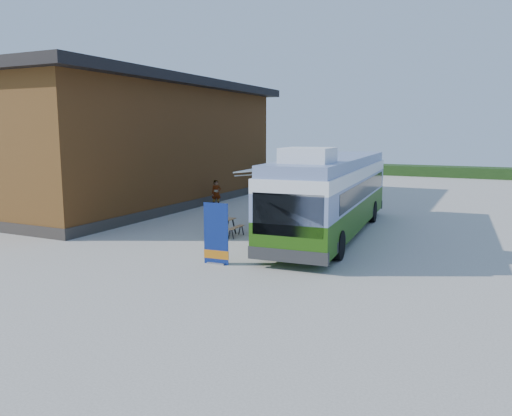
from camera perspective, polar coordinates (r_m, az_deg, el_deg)
The scene contains 10 objects.
ground at distance 17.98m, azimuth -6.46°, elevation -5.70°, with size 100.00×100.00×0.00m, color #BCB7AD.
barn at distance 31.68m, azimuth -13.15°, elevation 6.96°, with size 9.60×21.20×7.50m.
hedge at distance 52.89m, azimuth 24.20°, elevation 3.71°, with size 40.00×3.00×1.00m, color #264419.
bus at distance 21.74m, azimuth 8.68°, elevation 1.78°, with size 3.59×12.85×3.90m.
awning at distance 22.52m, azimuth 3.12°, elevation 4.60°, with size 3.08×4.60×0.53m.
banner at distance 16.91m, azimuth -4.58°, elevation -3.60°, with size 0.92×0.22×2.11m.
picnic_table at distance 21.52m, azimuth -3.51°, elevation -1.78°, with size 1.27×1.13×0.72m.
person_a at distance 30.01m, azimuth -4.56°, elevation 1.70°, with size 0.58×0.38×1.58m, color #999999.
person_b at distance 23.75m, azimuth 6.07°, elevation -0.05°, with size 0.83×0.64×1.70m, color #999999.
slurry_tanker at distance 36.87m, azimuth 7.90°, elevation 3.60°, with size 2.54×5.48×2.07m.
Camera 1 is at (9.29, -14.72, 4.49)m, focal length 35.00 mm.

